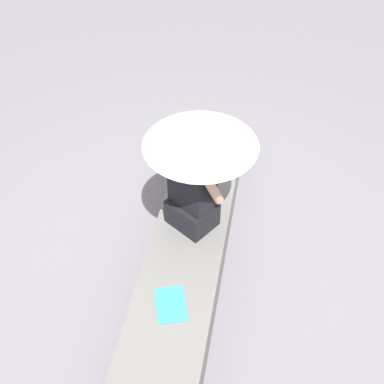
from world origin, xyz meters
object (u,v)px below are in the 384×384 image
(parasol, at_px, (201,134))
(magazine, at_px, (172,305))
(person_seated, at_px, (193,187))
(handbag_black, at_px, (202,141))

(parasol, distance_m, magazine, 1.17)
(parasol, bearing_deg, person_seated, -139.09)
(handbag_black, bearing_deg, person_seated, 4.49)
(parasol, relative_size, handbag_black, 2.91)
(handbag_black, height_order, magazine, handbag_black)
(person_seated, relative_size, magazine, 3.21)
(parasol, relative_size, magazine, 3.77)
(person_seated, relative_size, parasol, 0.85)
(magazine, bearing_deg, person_seated, 161.61)
(handbag_black, distance_m, magazine, 1.59)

